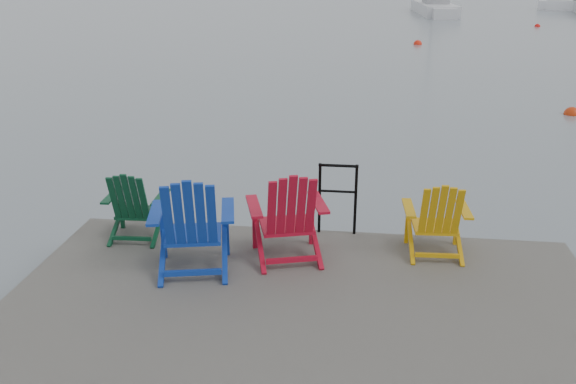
# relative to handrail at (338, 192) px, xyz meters

# --- Properties ---
(dock) EXTENTS (6.00, 5.00, 1.40)m
(dock) POSITION_rel_handrail_xyz_m (-0.25, -2.45, -0.69)
(dock) COLOR #292724
(dock) RESTS_ON ground
(handrail) EXTENTS (0.48, 0.04, 0.90)m
(handrail) POSITION_rel_handrail_xyz_m (0.00, 0.00, 0.00)
(handrail) COLOR black
(handrail) RESTS_ON dock
(chair_green) EXTENTS (0.73, 0.68, 0.89)m
(chair_green) POSITION_rel_handrail_xyz_m (-2.41, -0.47, -0.09)
(chair_green) COLOR #0B3D22
(chair_green) RESTS_ON dock
(chair_blue) EXTENTS (1.03, 0.97, 1.13)m
(chair_blue) POSITION_rel_handrail_xyz_m (-1.49, -1.20, 0.03)
(chair_blue) COLOR #0F329B
(chair_blue) RESTS_ON dock
(chair_red) EXTENTS (1.01, 0.96, 1.08)m
(chair_red) POSITION_rel_handrail_xyz_m (-0.51, -0.79, 0.00)
(chair_red) COLOR #B00C24
(chair_red) RESTS_ON dock
(chair_yellow) EXTENTS (0.76, 0.71, 0.92)m
(chair_yellow) POSITION_rel_handrail_xyz_m (1.15, -0.47, -0.08)
(chair_yellow) COLOR #D3970B
(chair_yellow) RESTS_ON dock
(sailboat_near) EXTENTS (2.89, 9.13, 12.36)m
(sailboat_near) POSITION_rel_handrail_xyz_m (5.25, 42.11, -0.69)
(sailboat_near) COLOR silver
(sailboat_near) RESTS_ON ground
(buoy_a) EXTENTS (0.39, 0.39, 0.39)m
(buoy_a) POSITION_rel_handrail_xyz_m (5.59, 9.17, -1.04)
(buoy_a) COLOR red
(buoy_a) RESTS_ON ground
(buoy_b) EXTENTS (0.40, 0.40, 0.40)m
(buoy_b) POSITION_rel_handrail_xyz_m (2.71, 23.23, -1.04)
(buoy_b) COLOR red
(buoy_b) RESTS_ON ground
(buoy_d) EXTENTS (0.34, 0.34, 0.34)m
(buoy_d) POSITION_rel_handrail_xyz_m (10.57, 32.88, -1.04)
(buoy_d) COLOR red
(buoy_d) RESTS_ON ground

